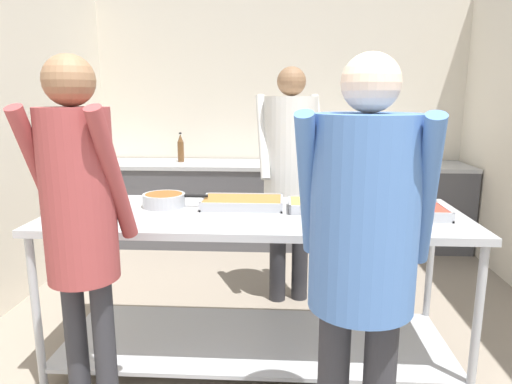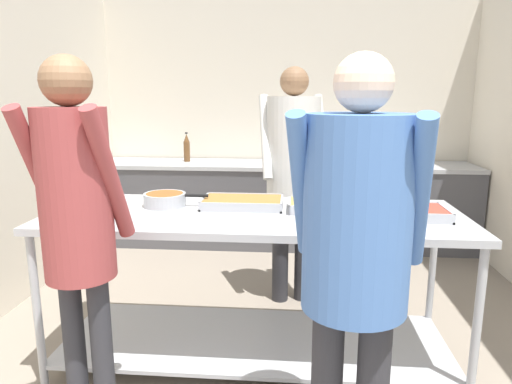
{
  "view_description": "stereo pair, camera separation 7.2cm",
  "coord_description": "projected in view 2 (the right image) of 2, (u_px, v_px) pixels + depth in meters",
  "views": [
    {
      "loc": [
        0.04,
        -0.8,
        1.57
      ],
      "look_at": [
        -0.11,
        1.82,
        1.02
      ],
      "focal_mm": 32.0,
      "sensor_mm": 36.0,
      "label": 1
    },
    {
      "loc": [
        0.11,
        -0.79,
        1.57
      ],
      "look_at": [
        -0.11,
        1.82,
        1.02
      ],
      "focal_mm": 32.0,
      "sensor_mm": 36.0,
      "label": 2
    }
  ],
  "objects": [
    {
      "name": "guest_serving_right",
      "position": [
        77.0,
        210.0,
        1.95
      ],
      "size": [
        0.42,
        0.36,
        1.74
      ],
      "color": "#2D2D33",
      "rests_on": "ground_plane"
    },
    {
      "name": "plate_stack",
      "position": [
        91.0,
        211.0,
        2.58
      ],
      "size": [
        0.27,
        0.27,
        0.04
      ],
      "color": "white",
      "rests_on": "serving_counter"
    },
    {
      "name": "sauce_pan",
      "position": [
        165.0,
        199.0,
        2.75
      ],
      "size": [
        0.39,
        0.25,
        0.08
      ],
      "color": "#ADAFB5",
      "rests_on": "serving_counter"
    },
    {
      "name": "serving_tray_greens",
      "position": [
        320.0,
        206.0,
        2.65
      ],
      "size": [
        0.36,
        0.26,
        0.05
      ],
      "color": "#ADAFB5",
      "rests_on": "serving_counter"
    },
    {
      "name": "serving_tray_vegetables",
      "position": [
        403.0,
        212.0,
        2.51
      ],
      "size": [
        0.47,
        0.29,
        0.05
      ],
      "color": "#ADAFB5",
      "rests_on": "serving_counter"
    },
    {
      "name": "wall_rear",
      "position": [
        285.0,
        119.0,
        5.06
      ],
      "size": [
        4.1,
        0.06,
        2.65
      ],
      "color": "beige",
      "rests_on": "ground_plane"
    },
    {
      "name": "serving_tray_roast",
      "position": [
        243.0,
        203.0,
        2.74
      ],
      "size": [
        0.48,
        0.29,
        0.05
      ],
      "color": "#ADAFB5",
      "rests_on": "serving_counter"
    },
    {
      "name": "serving_counter",
      "position": [
        255.0,
        262.0,
        2.67
      ],
      "size": [
        2.36,
        0.85,
        0.92
      ],
      "color": "#ADAFB5",
      "rests_on": "ground_plane"
    },
    {
      "name": "back_counter",
      "position": [
        283.0,
        204.0,
        4.88
      ],
      "size": [
        3.94,
        0.65,
        0.88
      ],
      "color": "#4C4C51",
      "rests_on": "ground_plane"
    },
    {
      "name": "cook_behind_counter",
      "position": [
        293.0,
        161.0,
        3.39
      ],
      "size": [
        0.54,
        0.42,
        1.78
      ],
      "color": "#2D2D33",
      "rests_on": "ground_plane"
    },
    {
      "name": "water_bottle",
      "position": [
        187.0,
        148.0,
        4.9
      ],
      "size": [
        0.07,
        0.07,
        0.31
      ],
      "color": "brown",
      "rests_on": "back_counter"
    },
    {
      "name": "guest_serving_left",
      "position": [
        356.0,
        239.0,
        1.68
      ],
      "size": [
        0.55,
        0.42,
        1.73
      ],
      "color": "#2D2D33",
      "rests_on": "ground_plane"
    }
  ]
}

